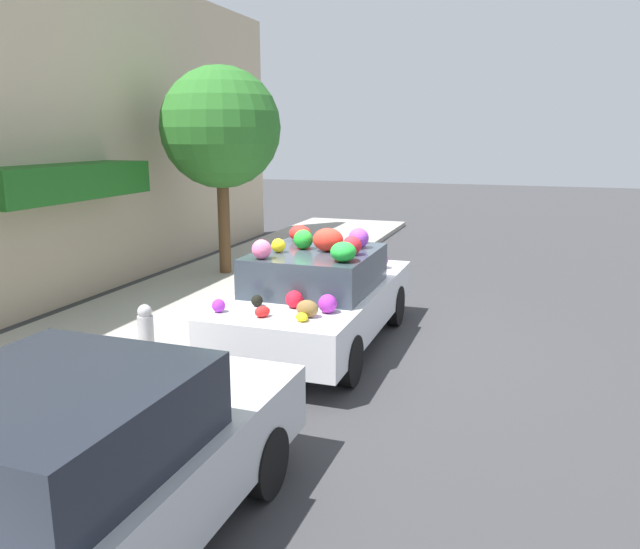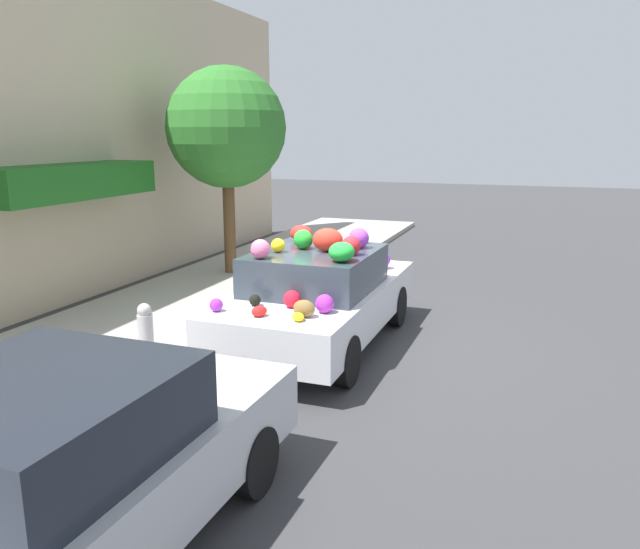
% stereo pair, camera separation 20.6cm
% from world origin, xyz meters
% --- Properties ---
extents(ground_plane, '(60.00, 60.00, 0.00)m').
position_xyz_m(ground_plane, '(0.00, 0.00, 0.00)').
color(ground_plane, '#38383A').
extents(sidewalk_curb, '(24.00, 3.20, 0.13)m').
position_xyz_m(sidewalk_curb, '(0.00, 2.70, 0.06)').
color(sidewalk_curb, '#9E998E').
rests_on(sidewalk_curb, ground).
extents(building_facade, '(18.00, 1.20, 5.98)m').
position_xyz_m(building_facade, '(0.01, 4.92, 2.95)').
color(building_facade, '#C6B293').
rests_on(building_facade, ground).
extents(street_tree, '(2.38, 2.38, 4.11)m').
position_xyz_m(street_tree, '(3.33, 3.14, 3.03)').
color(street_tree, brown).
rests_on(street_tree, sidewalk_curb).
extents(fire_hydrant, '(0.20, 0.20, 0.70)m').
position_xyz_m(fire_hydrant, '(-1.52, 1.77, 0.47)').
color(fire_hydrant, '#B2B2B7').
rests_on(fire_hydrant, sidewalk_curb).
extents(art_car, '(4.11, 1.79, 1.70)m').
position_xyz_m(art_car, '(-0.04, -0.07, 0.74)').
color(art_car, silver).
rests_on(art_car, ground).
extents(parked_car_plain, '(3.93, 1.90, 1.42)m').
position_xyz_m(parked_car_plain, '(-4.95, -0.00, 0.72)').
color(parked_car_plain, '#B7BABF').
rests_on(parked_car_plain, ground).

